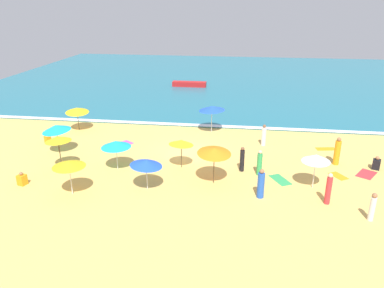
{
  "coord_description": "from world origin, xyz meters",
  "views": [
    {
      "loc": [
        3.9,
        -24.99,
        10.49
      ],
      "look_at": [
        0.38,
        -0.18,
        0.8
      ],
      "focal_mm": 34.92,
      "sensor_mm": 36.0,
      "label": 1
    }
  ],
  "objects_px": {
    "beach_umbrella_2": "(214,151)",
    "beachgoer_1": "(260,163)",
    "beachgoer_0": "(264,136)",
    "beach_umbrella_5": "(212,108)",
    "beachgoer_9": "(22,179)",
    "beach_umbrella_0": "(146,163)",
    "beach_umbrella_6": "(116,144)",
    "beachgoer_6": "(372,207)",
    "beachgoer_8": "(48,139)",
    "beachgoer_3": "(261,184)",
    "beach_umbrella_7": "(77,110)",
    "beach_umbrella_9": "(316,158)",
    "beach_umbrella_1": "(56,128)",
    "beachgoer_4": "(242,160)",
    "beach_umbrella_4": "(69,164)",
    "beachgoer_2": "(329,189)",
    "beachgoer_5": "(337,152)",
    "small_boat_0": "(189,84)",
    "beachgoer_7": "(376,164)",
    "beach_umbrella_3": "(181,142)",
    "beach_umbrella_8": "(58,139)"
  },
  "relations": [
    {
      "from": "beach_umbrella_2",
      "to": "beachgoer_1",
      "type": "xyz_separation_m",
      "value": [
        2.78,
        1.57,
        -1.33
      ]
    },
    {
      "from": "beachgoer_0",
      "to": "beach_umbrella_5",
      "type": "bearing_deg",
      "value": 149.42
    },
    {
      "from": "beachgoer_0",
      "to": "beachgoer_9",
      "type": "distance_m",
      "value": 17.13
    },
    {
      "from": "beach_umbrella_0",
      "to": "beach_umbrella_6",
      "type": "relative_size",
      "value": 0.82
    },
    {
      "from": "beachgoer_6",
      "to": "beachgoer_8",
      "type": "relative_size",
      "value": 1.79
    },
    {
      "from": "beachgoer_3",
      "to": "beachgoer_6",
      "type": "distance_m",
      "value": 5.73
    },
    {
      "from": "beach_umbrella_7",
      "to": "beach_umbrella_9",
      "type": "xyz_separation_m",
      "value": [
        18.28,
        -8.08,
        0.12
      ]
    },
    {
      "from": "beachgoer_3",
      "to": "beachgoer_8",
      "type": "bearing_deg",
      "value": 158.68
    },
    {
      "from": "beach_umbrella_1",
      "to": "beachgoer_1",
      "type": "distance_m",
      "value": 14.6
    },
    {
      "from": "beach_umbrella_2",
      "to": "beach_umbrella_7",
      "type": "height_order",
      "value": "beach_umbrella_2"
    },
    {
      "from": "beachgoer_4",
      "to": "beachgoer_6",
      "type": "bearing_deg",
      "value": -37.18
    },
    {
      "from": "beach_umbrella_2",
      "to": "beach_umbrella_9",
      "type": "relative_size",
      "value": 1.15
    },
    {
      "from": "beach_umbrella_4",
      "to": "beach_umbrella_6",
      "type": "height_order",
      "value": "beach_umbrella_4"
    },
    {
      "from": "beach_umbrella_1",
      "to": "beach_umbrella_2",
      "type": "xyz_separation_m",
      "value": [
        11.68,
        -3.28,
        0.22
      ]
    },
    {
      "from": "beachgoer_2",
      "to": "beachgoer_5",
      "type": "bearing_deg",
      "value": 73.72
    },
    {
      "from": "beach_umbrella_4",
      "to": "beach_umbrella_0",
      "type": "bearing_deg",
      "value": 16.7
    },
    {
      "from": "beachgoer_9",
      "to": "beachgoer_8",
      "type": "bearing_deg",
      "value": 105.92
    },
    {
      "from": "beachgoer_6",
      "to": "beachgoer_9",
      "type": "height_order",
      "value": "beachgoer_6"
    },
    {
      "from": "beach_umbrella_0",
      "to": "beach_umbrella_4",
      "type": "bearing_deg",
      "value": -163.3
    },
    {
      "from": "beach_umbrella_1",
      "to": "beachgoer_3",
      "type": "distance_m",
      "value": 15.24
    },
    {
      "from": "beachgoer_6",
      "to": "beachgoer_5",
      "type": "bearing_deg",
      "value": 92.08
    },
    {
      "from": "beachgoer_1",
      "to": "beachgoer_8",
      "type": "xyz_separation_m",
      "value": [
        -16.19,
        3.34,
        -0.42
      ]
    },
    {
      "from": "beach_umbrella_2",
      "to": "beachgoer_5",
      "type": "relative_size",
      "value": 1.39
    },
    {
      "from": "beach_umbrella_7",
      "to": "beachgoer_0",
      "type": "bearing_deg",
      "value": -5.21
    },
    {
      "from": "beachgoer_3",
      "to": "beachgoer_6",
      "type": "height_order",
      "value": "beachgoer_3"
    },
    {
      "from": "beachgoer_0",
      "to": "small_boat_0",
      "type": "xyz_separation_m",
      "value": [
        -8.68,
        19.56,
        -0.38
      ]
    },
    {
      "from": "beachgoer_5",
      "to": "beachgoer_7",
      "type": "height_order",
      "value": "beachgoer_5"
    },
    {
      "from": "beach_umbrella_0",
      "to": "small_boat_0",
      "type": "xyz_separation_m",
      "value": [
        -1.6,
        27.77,
        -1.28
      ]
    },
    {
      "from": "beach_umbrella_3",
      "to": "beach_umbrella_1",
      "type": "bearing_deg",
      "value": 172.21
    },
    {
      "from": "beachgoer_8",
      "to": "beachgoer_9",
      "type": "height_order",
      "value": "beachgoer_8"
    },
    {
      "from": "beach_umbrella_3",
      "to": "beach_umbrella_7",
      "type": "xyz_separation_m",
      "value": [
        -10.02,
        6.3,
        0.01
      ]
    },
    {
      "from": "beach_umbrella_8",
      "to": "beachgoer_1",
      "type": "bearing_deg",
      "value": 4.4
    },
    {
      "from": "beachgoer_9",
      "to": "beachgoer_7",
      "type": "bearing_deg",
      "value": 13.76
    },
    {
      "from": "beach_umbrella_5",
      "to": "beachgoer_4",
      "type": "distance_m",
      "value": 7.99
    },
    {
      "from": "beach_umbrella_8",
      "to": "beachgoer_8",
      "type": "xyz_separation_m",
      "value": [
        -3.27,
        4.34,
        -1.76
      ]
    },
    {
      "from": "beach_umbrella_3",
      "to": "beachgoer_7",
      "type": "relative_size",
      "value": 2.55
    },
    {
      "from": "beach_umbrella_9",
      "to": "beachgoer_6",
      "type": "height_order",
      "value": "beach_umbrella_9"
    },
    {
      "from": "beach_umbrella_4",
      "to": "beach_umbrella_7",
      "type": "relative_size",
      "value": 0.97
    },
    {
      "from": "beach_umbrella_3",
      "to": "beach_umbrella_5",
      "type": "height_order",
      "value": "beach_umbrella_5"
    },
    {
      "from": "beach_umbrella_4",
      "to": "beachgoer_9",
      "type": "relative_size",
      "value": 3.05
    },
    {
      "from": "beach_umbrella_7",
      "to": "beach_umbrella_9",
      "type": "height_order",
      "value": "beach_umbrella_9"
    },
    {
      "from": "beach_umbrella_3",
      "to": "beach_umbrella_9",
      "type": "xyz_separation_m",
      "value": [
        8.26,
        -1.78,
        0.14
      ]
    },
    {
      "from": "beach_umbrella_3",
      "to": "beachgoer_4",
      "type": "distance_m",
      "value": 4.13
    },
    {
      "from": "beachgoer_5",
      "to": "beachgoer_7",
      "type": "xyz_separation_m",
      "value": [
        2.48,
        -0.42,
        -0.53
      ]
    },
    {
      "from": "beach_umbrella_2",
      "to": "beach_umbrella_4",
      "type": "distance_m",
      "value": 8.36
    },
    {
      "from": "beachgoer_4",
      "to": "beach_umbrella_6",
      "type": "bearing_deg",
      "value": -174.08
    },
    {
      "from": "beach_umbrella_0",
      "to": "beach_umbrella_4",
      "type": "height_order",
      "value": "beach_umbrella_4"
    },
    {
      "from": "beach_umbrella_5",
      "to": "beach_umbrella_6",
      "type": "height_order",
      "value": "beach_umbrella_5"
    },
    {
      "from": "beach_umbrella_3",
      "to": "beach_umbrella_6",
      "type": "height_order",
      "value": "beach_umbrella_3"
    },
    {
      "from": "beach_umbrella_0",
      "to": "beachgoer_1",
      "type": "xyz_separation_m",
      "value": [
        6.61,
        2.89,
        -0.89
      ]
    }
  ]
}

